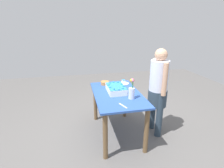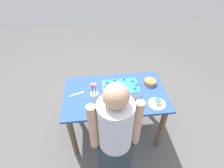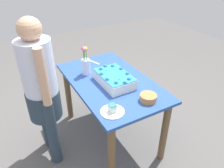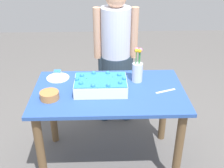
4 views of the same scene
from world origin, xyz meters
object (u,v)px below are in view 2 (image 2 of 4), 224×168
flower_vase (94,97)px  cake_knife (77,94)px  serving_plate_with_slice (157,103)px  fruit_bowl (150,82)px  sheet_cake (121,89)px  person_standing (115,138)px

flower_vase → cake_knife: bearing=-41.5°
serving_plate_with_slice → fruit_bowl: 0.36m
flower_vase → fruit_bowl: flower_vase is taller
sheet_cake → person_standing: bearing=77.2°
cake_knife → flower_vase: (-0.22, 0.19, 0.11)m
cake_knife → person_standing: 0.81m
serving_plate_with_slice → fruit_bowl: size_ratio=1.35×
serving_plate_with_slice → person_standing: (0.55, 0.44, 0.07)m
cake_knife → fruit_bowl: fruit_bowl is taller
serving_plate_with_slice → person_standing: 0.71m
flower_vase → serving_plate_with_slice: bearing=173.9°
cake_knife → person_standing: size_ratio=0.12×
serving_plate_with_slice → person_standing: size_ratio=0.14×
flower_vase → person_standing: (-0.17, 0.52, -0.03)m
serving_plate_with_slice → cake_knife: size_ratio=1.12×
fruit_bowl → sheet_cake: bearing=15.9°
serving_plate_with_slice → flower_vase: flower_vase is taller
cake_knife → flower_vase: 0.31m
serving_plate_with_slice → fruit_bowl: (-0.02, -0.36, 0.01)m
sheet_cake → flower_vase: (0.32, 0.17, 0.06)m
sheet_cake → serving_plate_with_slice: sheet_cake is taller
flower_vase → fruit_bowl: bearing=-158.9°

